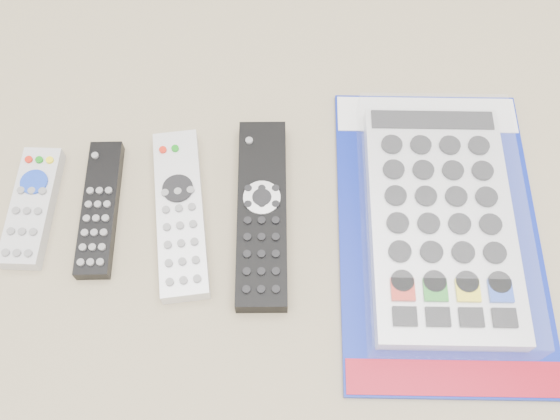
{
  "coord_description": "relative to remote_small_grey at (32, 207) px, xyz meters",
  "views": [
    {
      "loc": [
        -0.0,
        -0.29,
        0.66
      ],
      "look_at": [
        0.04,
        0.02,
        0.01
      ],
      "focal_mm": 40.0,
      "sensor_mm": 36.0,
      "label": 1
    }
  ],
  "objects": [
    {
      "name": "remote_small_grey",
      "position": [
        0.0,
        0.0,
        0.0
      ],
      "size": [
        0.07,
        0.15,
        0.02
      ],
      "rotation": [
        0.0,
        0.0,
        -0.17
      ],
      "color": "#BBBBBD",
      "rests_on": "ground"
    },
    {
      "name": "remote_slim_black",
      "position": [
        0.08,
        -0.01,
        -0.0
      ],
      "size": [
        0.06,
        0.17,
        0.02
      ],
      "rotation": [
        0.0,
        0.0,
        -0.12
      ],
      "color": "black",
      "rests_on": "ground"
    },
    {
      "name": "remote_silver_dvd",
      "position": [
        0.17,
        -0.03,
        0.0
      ],
      "size": [
        0.05,
        0.21,
        0.02
      ],
      "rotation": [
        0.0,
        0.0,
        -0.01
      ],
      "color": "silver",
      "rests_on": "ground"
    },
    {
      "name": "remote_large_black",
      "position": [
        0.26,
        -0.04,
        0.0
      ],
      "size": [
        0.09,
        0.24,
        0.03
      ],
      "rotation": [
        0.0,
        0.0,
        -0.13
      ],
      "color": "black",
      "rests_on": "ground"
    },
    {
      "name": "jumbo_remote_packaged",
      "position": [
        0.46,
        -0.08,
        0.01
      ],
      "size": [
        0.28,
        0.41,
        0.05
      ],
      "rotation": [
        0.0,
        0.0,
        -0.15
      ],
      "color": "#0D1E96",
      "rests_on": "ground"
    }
  ]
}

